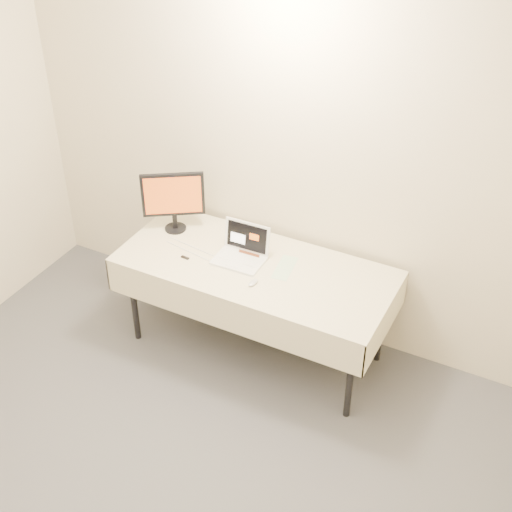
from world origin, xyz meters
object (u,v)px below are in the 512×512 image
at_px(table, 255,273).
at_px(laptop, 242,251).
at_px(monitor, 173,197).
at_px(book, 238,243).

relative_size(table, laptop, 5.54).
relative_size(laptop, monitor, 0.75).
bearing_deg(book, laptop, -40.63).
bearing_deg(laptop, monitor, 169.80).
bearing_deg(laptop, book, 161.25).
height_order(monitor, book, monitor).
bearing_deg(table, book, 161.50).
relative_size(laptop, book, 1.68).
height_order(laptop, monitor, monitor).
bearing_deg(monitor, laptop, -41.85).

